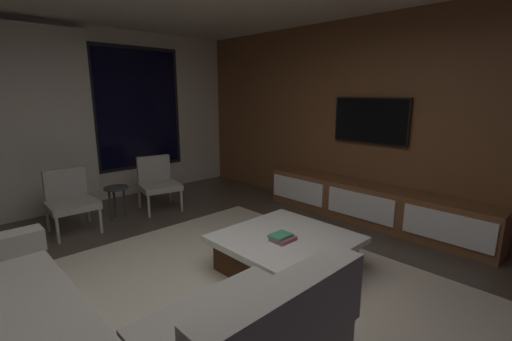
% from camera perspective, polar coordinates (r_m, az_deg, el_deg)
% --- Properties ---
extents(floor, '(9.20, 9.20, 0.00)m').
position_cam_1_polar(floor, '(3.03, -8.73, -21.97)').
color(floor, '#473D33').
extents(back_wall_with_window, '(6.60, 0.30, 2.70)m').
position_cam_1_polar(back_wall_with_window, '(5.86, -30.80, 7.21)').
color(back_wall_with_window, beige).
rests_on(back_wall_with_window, floor).
extents(media_wall, '(0.12, 7.80, 2.70)m').
position_cam_1_polar(media_wall, '(4.93, 21.33, 7.50)').
color(media_wall, brown).
rests_on(media_wall, floor).
extents(area_rug, '(3.20, 3.80, 0.01)m').
position_cam_1_polar(area_rug, '(3.14, -2.04, -20.33)').
color(area_rug, beige).
rests_on(area_rug, floor).
extents(coffee_table, '(1.16, 1.16, 0.36)m').
position_cam_1_polar(coffee_table, '(3.50, 4.84, -13.26)').
color(coffee_table, '#3D1E0E').
rests_on(coffee_table, floor).
extents(book_stack_on_coffee_table, '(0.22, 0.18, 0.06)m').
position_cam_1_polar(book_stack_on_coffee_table, '(3.33, 4.29, -10.86)').
color(book_stack_on_coffee_table, '#A55063').
rests_on(book_stack_on_coffee_table, coffee_table).
extents(accent_chair_near_window, '(0.64, 0.66, 0.78)m').
position_cam_1_polar(accent_chair_near_window, '(5.43, -15.81, -1.53)').
color(accent_chair_near_window, '#B2ADA0').
rests_on(accent_chair_near_window, floor).
extents(accent_chair_by_curtain, '(0.56, 0.58, 0.78)m').
position_cam_1_polar(accent_chair_by_curtain, '(4.96, -28.11, -3.90)').
color(accent_chair_by_curtain, '#B2ADA0').
rests_on(accent_chair_by_curtain, floor).
extents(side_stool, '(0.32, 0.32, 0.46)m').
position_cam_1_polar(side_stool, '(5.15, -21.85, -3.42)').
color(side_stool, '#333338').
rests_on(side_stool, floor).
extents(media_console, '(0.46, 3.10, 0.52)m').
position_cam_1_polar(media_console, '(4.91, 18.32, -5.40)').
color(media_console, brown).
rests_on(media_console, floor).
extents(mounted_tv, '(0.05, 1.06, 0.61)m').
position_cam_1_polar(mounted_tv, '(4.95, 18.16, 7.75)').
color(mounted_tv, black).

